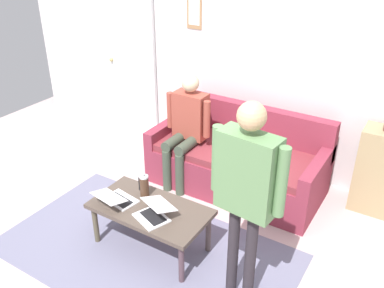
{
  "coord_description": "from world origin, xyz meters",
  "views": [
    {
      "loc": [
        -1.86,
        2.14,
        2.69
      ],
      "look_at": [
        0.02,
        -0.89,
        0.8
      ],
      "focal_mm": 38.94,
      "sensor_mm": 36.0,
      "label": 1
    }
  ],
  "objects_px": {
    "side_shelf": "(378,171)",
    "coffee_table": "(150,212)",
    "laptop_left": "(154,213)",
    "person_seated": "(187,125)",
    "interior_door": "(131,62)",
    "person_standing": "(247,183)",
    "couch": "(238,162)",
    "french_press": "(144,186)",
    "laptop_center": "(117,199)"
  },
  "relations": [
    {
      "from": "side_shelf",
      "to": "coffee_table",
      "type": "bearing_deg",
      "value": 46.5
    },
    {
      "from": "laptop_left",
      "to": "person_seated",
      "type": "relative_size",
      "value": 0.3
    },
    {
      "from": "interior_door",
      "to": "person_standing",
      "type": "distance_m",
      "value": 3.32
    },
    {
      "from": "couch",
      "to": "french_press",
      "type": "height_order",
      "value": "couch"
    },
    {
      "from": "interior_door",
      "to": "french_press",
      "type": "bearing_deg",
      "value": 131.59
    },
    {
      "from": "laptop_left",
      "to": "laptop_center",
      "type": "xyz_separation_m",
      "value": [
        0.42,
        0.01,
        -0.0
      ]
    },
    {
      "from": "couch",
      "to": "person_seated",
      "type": "bearing_deg",
      "value": 22.75
    },
    {
      "from": "french_press",
      "to": "side_shelf",
      "type": "relative_size",
      "value": 0.26
    },
    {
      "from": "laptop_center",
      "to": "person_seated",
      "type": "relative_size",
      "value": 0.29
    },
    {
      "from": "laptop_center",
      "to": "interior_door",
      "type": "bearing_deg",
      "value": -54.53
    },
    {
      "from": "side_shelf",
      "to": "person_standing",
      "type": "relative_size",
      "value": 0.54
    },
    {
      "from": "side_shelf",
      "to": "laptop_center",
      "type": "bearing_deg",
      "value": 43.27
    },
    {
      "from": "side_shelf",
      "to": "person_seated",
      "type": "xyz_separation_m",
      "value": [
        1.95,
        0.58,
        0.27
      ]
    },
    {
      "from": "coffee_table",
      "to": "side_shelf",
      "type": "distance_m",
      "value": 2.35
    },
    {
      "from": "coffee_table",
      "to": "laptop_left",
      "type": "distance_m",
      "value": 0.18
    },
    {
      "from": "interior_door",
      "to": "person_standing",
      "type": "xyz_separation_m",
      "value": [
        -2.67,
        1.98,
        0.06
      ]
    },
    {
      "from": "couch",
      "to": "french_press",
      "type": "distance_m",
      "value": 1.31
    },
    {
      "from": "couch",
      "to": "coffee_table",
      "type": "bearing_deg",
      "value": 81.11
    },
    {
      "from": "laptop_center",
      "to": "person_standing",
      "type": "relative_size",
      "value": 0.22
    },
    {
      "from": "interior_door",
      "to": "french_press",
      "type": "relative_size",
      "value": 8.51
    },
    {
      "from": "side_shelf",
      "to": "person_standing",
      "type": "height_order",
      "value": "person_standing"
    },
    {
      "from": "couch",
      "to": "coffee_table",
      "type": "relative_size",
      "value": 1.77
    },
    {
      "from": "interior_door",
      "to": "side_shelf",
      "type": "distance_m",
      "value": 3.38
    },
    {
      "from": "side_shelf",
      "to": "person_seated",
      "type": "bearing_deg",
      "value": 16.52
    },
    {
      "from": "person_seated",
      "to": "interior_door",
      "type": "bearing_deg",
      "value": -28.5
    },
    {
      "from": "coffee_table",
      "to": "person_seated",
      "type": "relative_size",
      "value": 0.84
    },
    {
      "from": "side_shelf",
      "to": "person_seated",
      "type": "distance_m",
      "value": 2.05
    },
    {
      "from": "laptop_left",
      "to": "laptop_center",
      "type": "relative_size",
      "value": 1.04
    },
    {
      "from": "coffee_table",
      "to": "person_standing",
      "type": "height_order",
      "value": "person_standing"
    },
    {
      "from": "laptop_left",
      "to": "person_standing",
      "type": "xyz_separation_m",
      "value": [
        -0.84,
        0.01,
        0.6
      ]
    },
    {
      "from": "interior_door",
      "to": "laptop_left",
      "type": "height_order",
      "value": "interior_door"
    },
    {
      "from": "coffee_table",
      "to": "laptop_center",
      "type": "relative_size",
      "value": 2.95
    },
    {
      "from": "french_press",
      "to": "person_standing",
      "type": "distance_m",
      "value": 1.26
    },
    {
      "from": "interior_door",
      "to": "laptop_center",
      "type": "bearing_deg",
      "value": 125.47
    },
    {
      "from": "coffee_table",
      "to": "couch",
      "type": "bearing_deg",
      "value": -98.89
    },
    {
      "from": "interior_door",
      "to": "french_press",
      "type": "height_order",
      "value": "interior_door"
    },
    {
      "from": "laptop_left",
      "to": "french_press",
      "type": "height_order",
      "value": "french_press"
    },
    {
      "from": "coffee_table",
      "to": "side_shelf",
      "type": "xyz_separation_m",
      "value": [
        -1.62,
        -1.71,
        0.07
      ]
    },
    {
      "from": "coffee_table",
      "to": "side_shelf",
      "type": "bearing_deg",
      "value": -133.5
    },
    {
      "from": "interior_door",
      "to": "french_press",
      "type": "xyz_separation_m",
      "value": [
        -1.56,
        1.75,
        -0.47
      ]
    },
    {
      "from": "coffee_table",
      "to": "laptop_center",
      "type": "height_order",
      "value": "laptop_center"
    },
    {
      "from": "laptop_center",
      "to": "person_seated",
      "type": "xyz_separation_m",
      "value": [
        0.03,
        -1.23,
        0.24
      ]
    },
    {
      "from": "interior_door",
      "to": "coffee_table",
      "type": "distance_m",
      "value": 2.62
    },
    {
      "from": "coffee_table",
      "to": "person_seated",
      "type": "distance_m",
      "value": 1.22
    },
    {
      "from": "person_seated",
      "to": "laptop_left",
      "type": "bearing_deg",
      "value": 110.04
    },
    {
      "from": "french_press",
      "to": "person_seated",
      "type": "relative_size",
      "value": 0.19
    },
    {
      "from": "interior_door",
      "to": "couch",
      "type": "xyz_separation_m",
      "value": [
        -1.92,
        0.52,
        -0.72
      ]
    },
    {
      "from": "french_press",
      "to": "person_seated",
      "type": "xyz_separation_m",
      "value": [
        0.17,
        -1.0,
        0.18
      ]
    },
    {
      "from": "laptop_left",
      "to": "interior_door",
      "type": "bearing_deg",
      "value": -47.16
    },
    {
      "from": "laptop_left",
      "to": "person_standing",
      "type": "distance_m",
      "value": 1.03
    }
  ]
}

